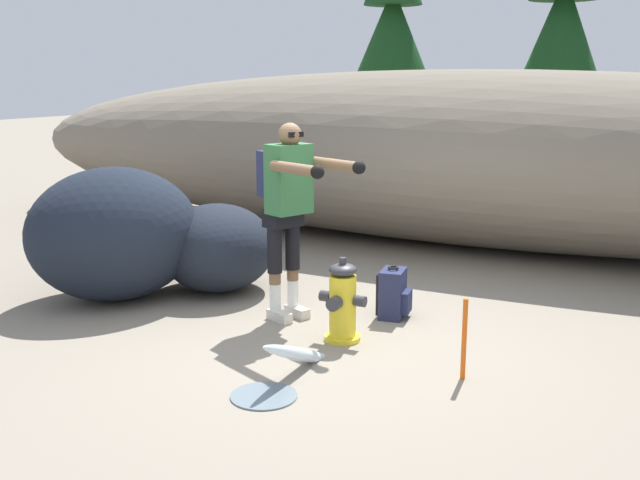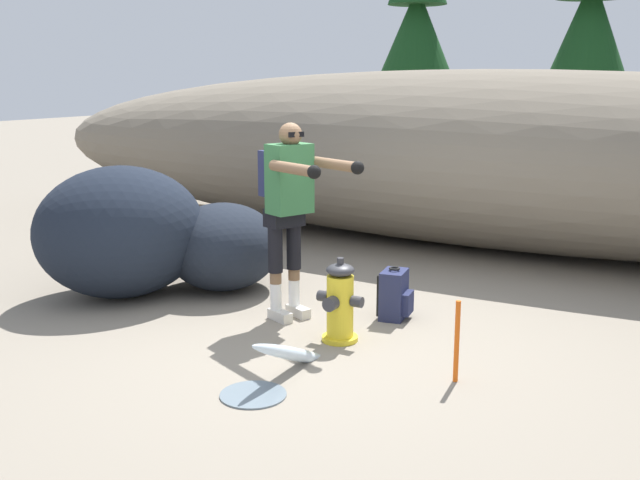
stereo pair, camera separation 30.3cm
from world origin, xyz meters
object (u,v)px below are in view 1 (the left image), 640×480
Objects in this scene: utility_worker at (288,197)px; boulder_large at (114,234)px; boulder_small at (217,248)px; survey_stake at (464,339)px; fire_hydrant at (342,303)px; boulder_mid at (126,232)px; spare_backpack at (393,294)px.

utility_worker is 1.06× the size of boulder_large.
boulder_small is at bearing 44.70° from boulder_large.
fire_hydrant is at bearing 163.88° from survey_stake.
fire_hydrant is 0.63× the size of boulder_mid.
boulder_large is 1.11m from boulder_mid.
boulder_mid is 1.36m from boulder_small.
spare_backpack is at bearing 78.81° from fire_hydrant.
spare_backpack is (0.15, 0.75, -0.10)m from fire_hydrant.
survey_stake is (2.87, -1.08, -0.14)m from boulder_small.
boulder_mid is at bearing 167.25° from spare_backpack.
fire_hydrant is at bearing -1.46° from boulder_large.
boulder_small reaches higher than boulder_mid.
survey_stake is at bearing -6.14° from boulder_large.
boulder_mid is 4.40m from survey_stake.
survey_stake is (1.76, -0.60, -0.81)m from utility_worker.
spare_backpack is at bearing -0.10° from boulder_small.
boulder_large reaches higher than fire_hydrant.
boulder_small is 1.99× the size of survey_stake.
boulder_small is (1.35, -0.18, 0.00)m from boulder_mid.
utility_worker is at bearing 157.19° from fire_hydrant.
boulder_mid is at bearing -172.77° from utility_worker.
boulder_small reaches higher than fire_hydrant.
boulder_mid is (-2.45, 0.67, -0.67)m from utility_worker.
boulder_large is 1.01m from boulder_small.
boulder_large is (-2.61, -0.69, 0.43)m from spare_backpack.
boulder_mid reaches higher than survey_stake.
boulder_small is at bearing 159.39° from survey_stake.
utility_worker reaches higher than fire_hydrant.
boulder_large is at bearing -53.75° from boulder_mid.
boulder_mid reaches higher than fire_hydrant.
survey_stake is (1.11, -0.32, -0.02)m from fire_hydrant.
utility_worker is 2.63m from boulder_mid.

